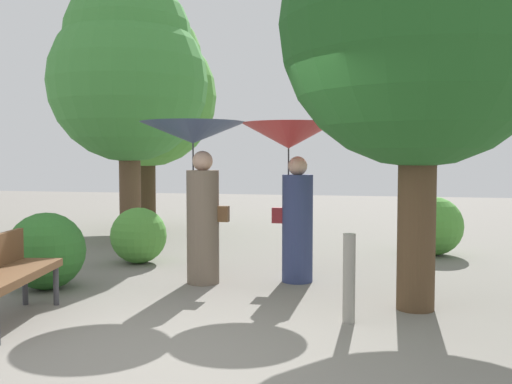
% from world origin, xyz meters
% --- Properties ---
extents(ground_plane, '(40.00, 40.00, 0.00)m').
position_xyz_m(ground_plane, '(0.00, 0.00, 0.00)').
color(ground_plane, slate).
extents(person_left, '(1.33, 1.33, 2.05)m').
position_xyz_m(person_left, '(-0.66, 2.50, 1.51)').
color(person_left, '#6B5B4C').
rests_on(person_left, ground).
extents(person_right, '(1.21, 1.21, 2.04)m').
position_xyz_m(person_right, '(0.50, 2.85, 1.51)').
color(person_right, navy).
rests_on(person_right, ground).
extents(park_bench, '(0.77, 1.57, 0.83)m').
position_xyz_m(park_bench, '(-1.93, 0.41, 0.51)').
color(park_bench, '#38383D').
rests_on(park_bench, ground).
extents(tree_near_left, '(2.96, 2.96, 4.98)m').
position_xyz_m(tree_near_left, '(-3.01, 5.57, 3.25)').
color(tree_near_left, brown).
rests_on(tree_near_left, ground).
extents(tree_near_right, '(2.91, 2.91, 4.90)m').
position_xyz_m(tree_near_right, '(1.99, 1.78, 3.19)').
color(tree_near_right, '#4C3823').
rests_on(tree_near_right, ground).
extents(tree_mid_left, '(3.14, 3.14, 5.02)m').
position_xyz_m(tree_mid_left, '(-3.52, 7.54, 3.22)').
color(tree_mid_left, '#42301E').
rests_on(tree_mid_left, ground).
extents(bush_path_left, '(0.85, 0.85, 0.85)m').
position_xyz_m(bush_path_left, '(-1.96, 3.60, 0.42)').
color(bush_path_left, '#4C9338').
rests_on(bush_path_left, ground).
extents(bush_path_right, '(0.96, 0.96, 0.96)m').
position_xyz_m(bush_path_right, '(2.47, 5.33, 0.48)').
color(bush_path_right, '#4C9338').
rests_on(bush_path_right, ground).
extents(bush_behind_bench, '(0.94, 0.94, 0.94)m').
position_xyz_m(bush_behind_bench, '(-2.34, 1.77, 0.47)').
color(bush_behind_bench, '#2D6B28').
rests_on(bush_behind_bench, ground).
extents(path_marker_post, '(0.12, 0.12, 0.87)m').
position_xyz_m(path_marker_post, '(1.34, 1.13, 0.43)').
color(path_marker_post, gray).
rests_on(path_marker_post, ground).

